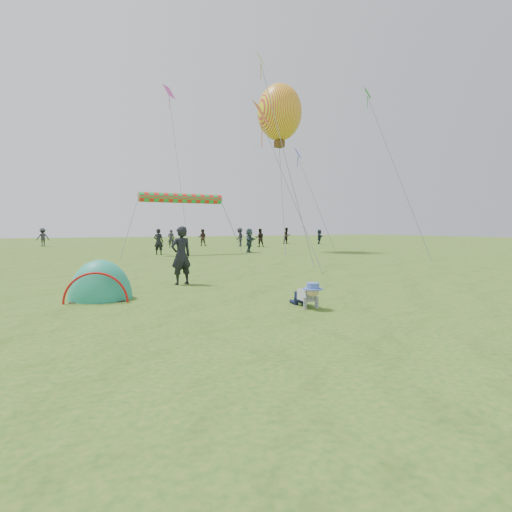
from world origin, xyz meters
name	(u,v)px	position (x,y,z in m)	size (l,w,h in m)	color
ground	(272,306)	(0.00, 0.00, 0.00)	(140.00, 140.00, 0.00)	#265916
crawling_toddler	(308,294)	(0.59, -0.56, 0.30)	(0.55, 0.78, 0.60)	black
popup_tent	(101,299)	(-3.39, 2.70, 0.00)	(1.53, 1.26, 1.99)	teal
standing_adult	(181,255)	(-0.83, 4.29, 0.91)	(0.67, 0.44, 1.83)	black
crowd_person_0	(159,242)	(1.96, 18.44, 0.86)	(0.63, 0.41, 1.72)	black
crowd_person_1	(202,237)	(8.87, 29.06, 0.82)	(0.80, 0.62, 1.64)	#362621
crowd_person_3	(240,237)	(11.66, 26.44, 0.88)	(1.14, 0.66, 1.76)	black
crowd_person_5	(249,241)	(8.29, 17.69, 0.86)	(1.60, 0.51, 1.72)	#304148
crowd_person_7	(260,238)	(12.78, 24.49, 0.85)	(0.82, 0.64, 1.69)	black
crowd_person_9	(43,237)	(-4.93, 35.27, 0.87)	(1.13, 0.65, 1.74)	#2B2C31
crowd_person_11	(319,237)	(21.57, 27.24, 0.79)	(1.46, 0.47, 1.58)	#1A2230
crowd_person_12	(171,239)	(5.19, 26.97, 0.81)	(0.59, 0.39, 1.62)	#292A2E
crowd_person_13	(287,236)	(18.82, 29.48, 0.90)	(0.87, 0.68, 1.79)	black
balloon_kite	(279,116)	(10.90, 17.93, 10.00)	(3.27, 3.27, 4.58)	#F8F911
rainbow_tube_kite	(181,198)	(3.38, 17.88, 3.72)	(0.64, 0.64, 5.52)	red
diamond_kite_1	(261,59)	(5.84, 11.44, 10.74)	(0.84, 0.84, 0.00)	gold
diamond_kite_3	(368,93)	(13.20, 11.25, 10.03)	(0.71, 0.71, 0.00)	green
diamond_kite_4	(298,153)	(13.79, 19.84, 7.84)	(0.89, 0.89, 0.00)	blue
diamond_kite_5	(169,92)	(5.55, 28.22, 13.93)	(1.27, 1.27, 0.00)	#E746B6
diamond_kite_6	(262,114)	(4.96, 9.67, 7.34)	(1.29, 1.29, 0.00)	orange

